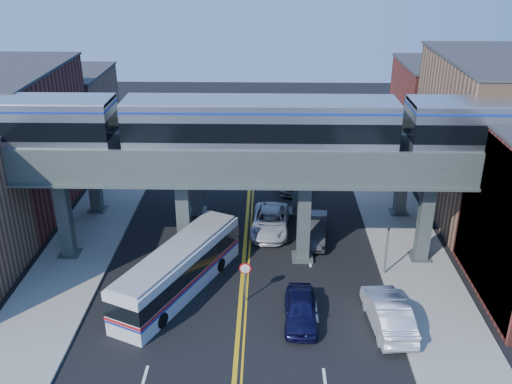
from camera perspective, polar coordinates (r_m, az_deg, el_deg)
ground at (r=32.75m, az=-1.80°, el=-13.77°), size 120.00×120.00×0.00m
sidewalk_west at (r=43.05m, az=-16.64°, el=-4.72°), size 5.00×70.00×0.16m
sidewalk_east at (r=42.22m, az=14.75°, el=-5.08°), size 5.00×70.00×0.16m
building_west_b at (r=48.61m, az=-23.29°, el=4.62°), size 8.00×14.00×11.00m
building_west_c at (r=60.54m, az=-18.34°, el=7.46°), size 8.00×10.00×8.00m
building_east_b at (r=47.27m, az=22.25°, el=4.92°), size 8.00×14.00×12.00m
building_east_c at (r=59.46m, az=17.90°, el=7.73°), size 8.00×10.00×9.00m
mural_panel at (r=35.97m, az=22.31°, el=-3.10°), size 0.10×9.50×9.50m
elevated_viaduct_near at (r=36.49m, az=-1.30°, el=2.17°), size 52.00×3.60×7.40m
elevated_viaduct_far at (r=43.05m, az=-0.91°, el=5.65°), size 52.00×3.60×7.40m
transit_train at (r=35.45m, az=0.40°, el=6.62°), size 51.74×3.25×3.79m
stop_sign at (r=34.17m, az=-1.08°, el=-8.35°), size 0.76×0.09×2.63m
traffic_signal at (r=37.25m, az=12.97°, el=-5.12°), size 0.15×0.18×4.10m
transit_bus at (r=35.55m, az=-7.74°, el=-7.74°), size 6.93×11.08×2.85m
car_lane_a at (r=33.12m, az=4.49°, el=-11.64°), size 2.00×4.68×1.58m
car_lane_b at (r=41.48m, az=5.80°, el=-3.70°), size 2.34×5.24×1.67m
car_lane_c at (r=42.42m, az=1.42°, el=-2.96°), size 3.04×5.95×1.61m
car_lane_d at (r=50.16m, az=3.70°, el=1.48°), size 2.37×5.82×1.69m
car_parked_curb at (r=33.38m, az=13.08°, el=-11.70°), size 2.39×5.67×1.82m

